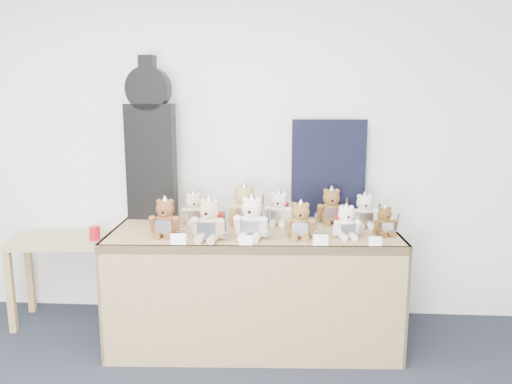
# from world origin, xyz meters

# --- Properties ---
(room_shell) EXTENTS (6.00, 6.00, 6.00)m
(room_shell) POSITION_xyz_m (0.64, 2.49, 1.59)
(room_shell) COLOR white
(room_shell) RESTS_ON floor
(display_table) EXTENTS (2.05, 0.93, 0.84)m
(display_table) POSITION_xyz_m (0.74, 1.89, 0.66)
(display_table) COLOR olive
(display_table) RESTS_ON floor
(side_table) EXTENTS (0.86, 0.55, 0.68)m
(side_table) POSITION_xyz_m (-0.76, 2.19, 0.56)
(side_table) COLOR tan
(side_table) RESTS_ON floor
(guitar_case) EXTENTS (0.38, 0.14, 1.23)m
(guitar_case) POSITION_xyz_m (-0.06, 2.25, 1.44)
(guitar_case) COLOR black
(guitar_case) RESTS_ON display_table
(navy_board) EXTENTS (0.57, 0.03, 0.76)m
(navy_board) POSITION_xyz_m (1.29, 2.38, 1.22)
(navy_board) COLOR black
(navy_board) RESTS_ON display_table
(red_cup) EXTENTS (0.08, 0.08, 0.11)m
(red_cup) POSITION_xyz_m (-0.51, 2.17, 0.73)
(red_cup) COLOR #B20B1E
(red_cup) RESTS_ON side_table
(teddy_front_far_left) EXTENTS (0.24, 0.19, 0.29)m
(teddy_front_far_left) POSITION_xyz_m (0.15, 1.76, 0.95)
(teddy_front_far_left) COLOR brown
(teddy_front_far_left) RESTS_ON display_table
(teddy_front_left) EXTENTS (0.26, 0.23, 0.32)m
(teddy_front_left) POSITION_xyz_m (0.47, 1.69, 0.96)
(teddy_front_left) COLOR #C9B18E
(teddy_front_left) RESTS_ON display_table
(teddy_front_centre) EXTENTS (0.26, 0.23, 0.32)m
(teddy_front_centre) POSITION_xyz_m (0.74, 1.74, 0.97)
(teddy_front_centre) COLOR white
(teddy_front_centre) RESTS_ON display_table
(teddy_front_right) EXTENTS (0.22, 0.18, 0.28)m
(teddy_front_right) POSITION_xyz_m (1.06, 1.78, 0.95)
(teddy_front_right) COLOR brown
(teddy_front_right) RESTS_ON display_table
(teddy_front_far_right) EXTENTS (0.21, 0.18, 0.25)m
(teddy_front_far_right) POSITION_xyz_m (1.37, 1.80, 0.94)
(teddy_front_far_right) COLOR white
(teddy_front_far_right) RESTS_ON display_table
(teddy_front_end) EXTENTS (0.19, 0.17, 0.22)m
(teddy_front_end) POSITION_xyz_m (1.64, 1.89, 0.93)
(teddy_front_end) COLOR brown
(teddy_front_end) RESTS_ON display_table
(teddy_back_left) EXTENTS (0.22, 0.20, 0.27)m
(teddy_back_left) POSITION_xyz_m (0.28, 2.09, 0.94)
(teddy_back_left) COLOR beige
(teddy_back_left) RESTS_ON display_table
(teddy_back_centre_left) EXTENTS (0.28, 0.27, 0.34)m
(teddy_back_centre_left) POSITION_xyz_m (0.66, 2.08, 0.97)
(teddy_back_centre_left) COLOR tan
(teddy_back_centre_left) RESTS_ON display_table
(teddy_back_centre_right) EXTENTS (0.23, 0.20, 0.28)m
(teddy_back_centre_right) POSITION_xyz_m (0.91, 2.13, 0.95)
(teddy_back_centre_right) COLOR silver
(teddy_back_centre_right) RESTS_ON display_table
(teddy_back_right) EXTENTS (0.24, 0.19, 0.30)m
(teddy_back_right) POSITION_xyz_m (1.30, 2.20, 0.96)
(teddy_back_right) COLOR brown
(teddy_back_right) RESTS_ON display_table
(teddy_back_end) EXTENTS (0.22, 0.18, 0.27)m
(teddy_back_end) POSITION_xyz_m (1.53, 2.11, 0.95)
(teddy_back_end) COLOR silver
(teddy_back_end) RESTS_ON display_table
(entry_card_a) EXTENTS (0.10, 0.03, 0.07)m
(entry_card_a) POSITION_xyz_m (0.29, 1.55, 0.88)
(entry_card_a) COLOR white
(entry_card_a) RESTS_ON display_table
(entry_card_b) EXTENTS (0.09, 0.02, 0.06)m
(entry_card_b) POSITION_xyz_m (0.72, 1.57, 0.87)
(entry_card_b) COLOR white
(entry_card_b) RESTS_ON display_table
(entry_card_c) EXTENTS (0.10, 0.03, 0.07)m
(entry_card_c) POSITION_xyz_m (1.19, 1.60, 0.88)
(entry_card_c) COLOR white
(entry_card_c) RESTS_ON display_table
(entry_card_d) EXTENTS (0.08, 0.02, 0.06)m
(entry_card_d) POSITION_xyz_m (1.53, 1.61, 0.87)
(entry_card_d) COLOR white
(entry_card_d) RESTS_ON display_table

